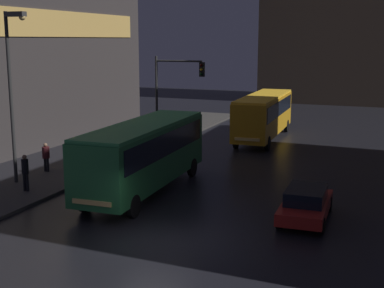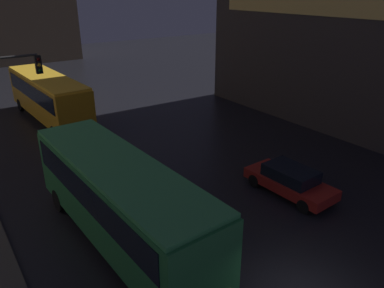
# 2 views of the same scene
# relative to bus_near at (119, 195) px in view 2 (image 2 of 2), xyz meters

# --- Properties ---
(bus_near) EXTENTS (2.97, 10.45, 3.45)m
(bus_near) POSITION_rel_bus_near_xyz_m (0.00, 0.00, 0.00)
(bus_near) COLOR #236B38
(bus_near) RESTS_ON ground
(bus_far) EXTENTS (2.94, 10.89, 3.38)m
(bus_far) POSITION_rel_bus_near_xyz_m (1.96, 16.13, -0.04)
(bus_far) COLOR orange
(bus_far) RESTS_ON ground
(car_taxi) EXTENTS (2.00, 4.45, 1.37)m
(car_taxi) POSITION_rel_bus_near_xyz_m (8.20, -1.23, -1.41)
(car_taxi) COLOR maroon
(car_taxi) RESTS_ON ground
(traffic_light_main) EXTENTS (3.40, 0.35, 6.44)m
(traffic_light_main) POSITION_rel_bus_near_xyz_m (-2.19, 8.46, 2.23)
(traffic_light_main) COLOR #2D2D2D
(traffic_light_main) RESTS_ON ground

